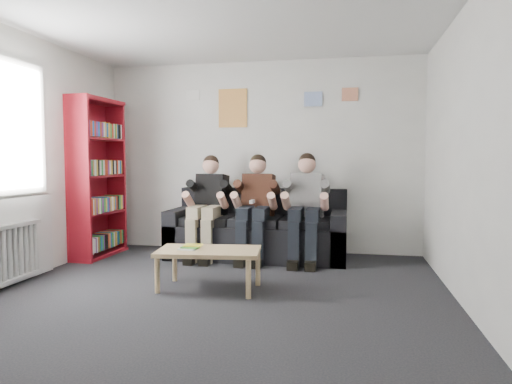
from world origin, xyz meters
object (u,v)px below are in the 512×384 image
at_px(person_middle, 255,207).
at_px(person_right, 305,208).
at_px(bookshelf, 99,178).
at_px(coffee_table, 209,254).
at_px(person_left, 207,206).
at_px(sofa, 258,233).

xyz_separation_m(person_middle, person_right, (0.65, -0.00, 0.01)).
distance_m(bookshelf, coffee_table, 2.41).
bearing_deg(person_left, coffee_table, -62.85).
xyz_separation_m(sofa, person_right, (0.65, -0.21, 0.37)).
bearing_deg(person_left, sofa, 26.72).
relative_size(sofa, person_right, 1.68).
xyz_separation_m(sofa, coffee_table, (-0.19, -1.64, 0.03)).
bearing_deg(sofa, bookshelf, -169.74).
height_order(bookshelf, coffee_table, bookshelf).
xyz_separation_m(sofa, person_middle, (-0.00, -0.21, 0.37)).
relative_size(sofa, bookshelf, 1.10).
bearing_deg(person_right, bookshelf, -166.72).
bearing_deg(person_right, coffee_table, -110.69).
height_order(sofa, person_middle, person_middle).
height_order(person_left, person_right, person_right).
xyz_separation_m(bookshelf, person_middle, (2.12, 0.17, -0.37)).
bearing_deg(coffee_table, sofa, 83.56).
bearing_deg(person_left, person_right, 8.98).
xyz_separation_m(sofa, person_left, (-0.65, -0.21, 0.36)).
xyz_separation_m(person_left, person_right, (1.31, -0.00, 0.01)).
distance_m(coffee_table, person_middle, 1.48).
bearing_deg(person_right, person_middle, -170.36).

